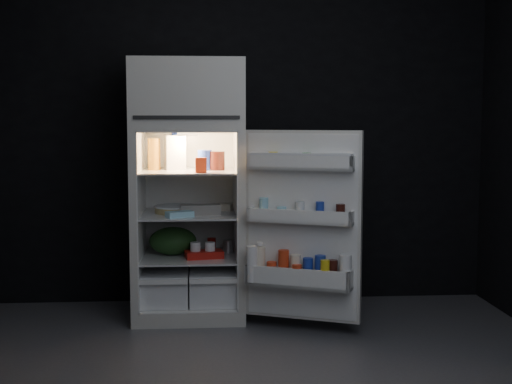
{
  "coord_description": "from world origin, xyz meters",
  "views": [
    {
      "loc": [
        -0.13,
        -3.67,
        1.38
      ],
      "look_at": [
        0.21,
        1.0,
        0.9
      ],
      "focal_mm": 50.0,
      "sensor_mm": 36.0,
      "label": 1
    }
  ],
  "objects": [
    {
      "name": "wall_front",
      "position": [
        0.0,
        -1.7,
        1.35
      ],
      "size": [
        4.0,
        0.0,
        2.7
      ],
      "primitive_type": "cube",
      "color": "black",
      "rests_on": "ground"
    },
    {
      "name": "wall_back",
      "position": [
        0.0,
        1.7,
        1.35
      ],
      "size": [
        4.0,
        0.0,
        2.7
      ],
      "primitive_type": "cube",
      "color": "black",
      "rests_on": "ground"
    },
    {
      "name": "egg_carton",
      "position": [
        -0.16,
        1.2,
        0.76
      ],
      "size": [
        0.28,
        0.12,
        0.07
      ],
      "primitive_type": "cube",
      "rotation": [
        0.0,
        0.0,
        0.07
      ],
      "color": "gray",
      "rests_on": "refrigerator"
    },
    {
      "name": "small_can_red",
      "position": [
        -0.08,
        1.47,
        0.47
      ],
      "size": [
        0.08,
        0.08,
        0.09
      ],
      "primitive_type": "cylinder",
      "rotation": [
        0.0,
        0.0,
        -0.42
      ],
      "color": "#AE160E",
      "rests_on": "refrigerator"
    },
    {
      "name": "pie",
      "position": [
        -0.33,
        1.31,
        0.75
      ],
      "size": [
        0.39,
        0.39,
        0.04
      ],
      "primitive_type": "cylinder",
      "rotation": [
        0.0,
        0.0,
        -0.37
      ],
      "color": "tan",
      "rests_on": "refrigerator"
    },
    {
      "name": "floor",
      "position": [
        0.0,
        0.0,
        0.0
      ],
      "size": [
        4.0,
        3.4,
        0.0
      ],
      "primitive_type": "cube",
      "color": "#525257",
      "rests_on": "ground"
    },
    {
      "name": "refrigerator",
      "position": [
        -0.24,
        1.32,
        0.96
      ],
      "size": [
        0.76,
        0.71,
        1.78
      ],
      "color": "silver",
      "rests_on": "ground"
    },
    {
      "name": "milk_jug",
      "position": [
        -0.34,
        1.35,
        1.15
      ],
      "size": [
        0.16,
        0.16,
        0.24
      ],
      "primitive_type": "cube",
      "rotation": [
        0.0,
        0.0,
        0.2
      ],
      "color": "white",
      "rests_on": "refrigerator"
    },
    {
      "name": "fridge_door",
      "position": [
        0.48,
        0.8,
        0.68
      ],
      "size": [
        0.74,
        0.46,
        1.22
      ],
      "color": "silver",
      "rests_on": "ground"
    },
    {
      "name": "amber_bottle",
      "position": [
        -0.48,
        1.33,
        1.14
      ],
      "size": [
        0.11,
        0.11,
        0.22
      ],
      "primitive_type": "cylinder",
      "rotation": [
        0.0,
        0.0,
        0.31
      ],
      "color": "#BB771E",
      "rests_on": "refrigerator"
    },
    {
      "name": "mayo_jar",
      "position": [
        -0.13,
        1.29,
        1.1
      ],
      "size": [
        0.12,
        0.12,
        0.14
      ],
      "primitive_type": "cylinder",
      "rotation": [
        0.0,
        0.0,
        -0.26
      ],
      "color": "#1D359E",
      "rests_on": "refrigerator"
    },
    {
      "name": "produce_bag",
      "position": [
        -0.36,
        1.32,
        0.52
      ],
      "size": [
        0.34,
        0.29,
        0.2
      ],
      "primitive_type": "ellipsoid",
      "rotation": [
        0.0,
        0.0,
        0.02
      ],
      "color": "#193815",
      "rests_on": "refrigerator"
    },
    {
      "name": "flat_package",
      "position": [
        -0.3,
        1.07,
        0.75
      ],
      "size": [
        0.2,
        0.15,
        0.04
      ],
      "primitive_type": "cube",
      "rotation": [
        0.0,
        0.0,
        0.42
      ],
      "color": "#93CFE4",
      "rests_on": "refrigerator"
    },
    {
      "name": "small_carton",
      "position": [
        -0.16,
        1.06,
        1.08
      ],
      "size": [
        0.08,
        0.06,
        0.1
      ],
      "primitive_type": "cube",
      "rotation": [
        0.0,
        0.0,
        0.06
      ],
      "color": "red",
      "rests_on": "refrigerator"
    },
    {
      "name": "small_can_silver",
      "position": [
        0.03,
        1.38,
        0.47
      ],
      "size": [
        0.08,
        0.08,
        0.09
      ],
      "primitive_type": "cylinder",
      "rotation": [
        0.0,
        0.0,
        0.1
      ],
      "color": "#BABABF",
      "rests_on": "refrigerator"
    },
    {
      "name": "jam_jar",
      "position": [
        -0.05,
        1.28,
        1.09
      ],
      "size": [
        0.12,
        0.12,
        0.13
      ],
      "primitive_type": "cylinder",
      "rotation": [
        0.0,
        0.0,
        -0.07
      ],
      "color": "black",
      "rests_on": "refrigerator"
    },
    {
      "name": "wrapped_pkg",
      "position": [
        0.0,
        1.41,
        0.75
      ],
      "size": [
        0.14,
        0.13,
        0.05
      ],
      "primitive_type": "cube",
      "rotation": [
        0.0,
        0.0,
        -0.22
      ],
      "color": "beige",
      "rests_on": "refrigerator"
    },
    {
      "name": "yogurt_tray",
      "position": [
        -0.14,
        1.18,
        0.45
      ],
      "size": [
        0.27,
        0.18,
        0.05
      ],
      "primitive_type": "cube",
      "rotation": [
        0.0,
        0.0,
        0.17
      ],
      "color": "#AE160E",
      "rests_on": "refrigerator"
    }
  ]
}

